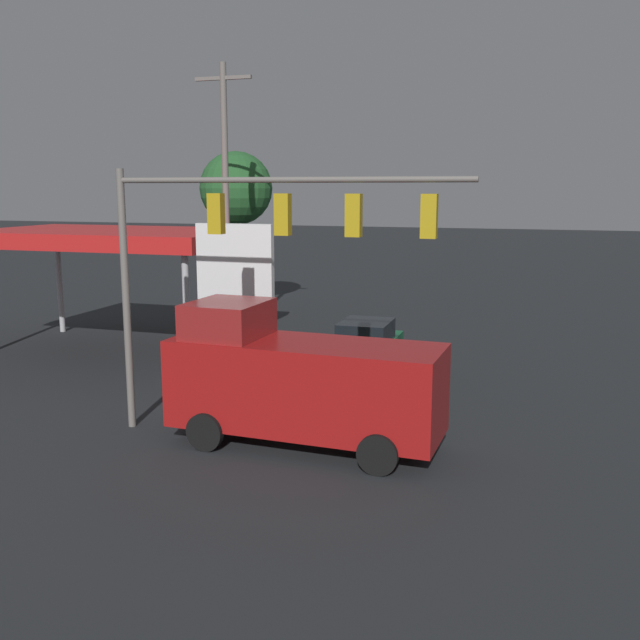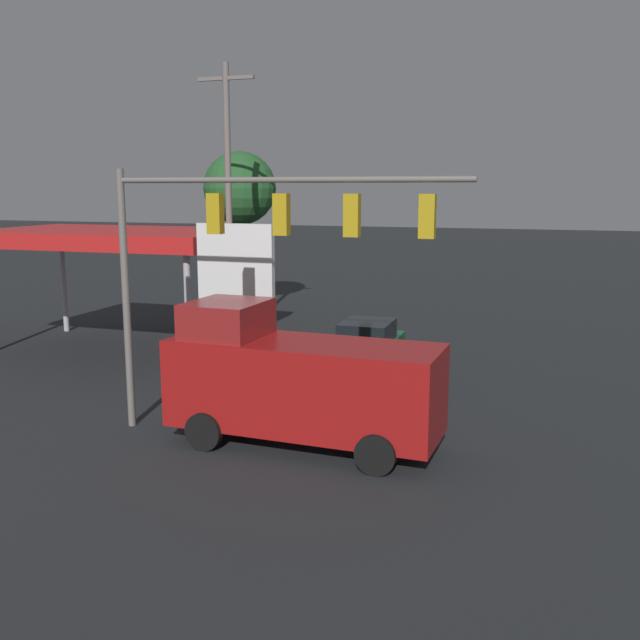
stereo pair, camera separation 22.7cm
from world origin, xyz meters
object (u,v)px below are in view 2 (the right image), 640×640
Objects in this scene: traffic_signal_assembly at (253,235)px; delivery_truck at (297,380)px; sedan_far at (367,349)px; price_sign at (236,277)px; street_tree at (240,189)px; utility_pole at (229,200)px.

traffic_signal_assembly is 3.76m from delivery_truck.
sedan_far is 7.08m from delivery_truck.
traffic_signal_assembly reaches higher than price_sign.
price_sign is (2.21, -3.70, -1.57)m from traffic_signal_assembly.
price_sign is at bearing -45.54° from delivery_truck.
delivery_truck is 19.70m from street_tree.
traffic_signal_assembly is at bearing -9.33° from sedan_far.
street_tree is (2.36, -6.29, 0.41)m from utility_pole.
delivery_truck is at bearing 118.47° from street_tree.
traffic_signal_assembly is 1.11× the size of street_tree.
sedan_far is (-3.33, -3.32, -2.76)m from price_sign.
utility_pole is 1.63× the size of delivery_truck.
street_tree is at bearing -69.44° from utility_pole.
price_sign reaches higher than sedan_far.
price_sign is 5.39m from delivery_truck.
utility_pole is 1.37× the size of street_tree.
sedan_far is at bearing -135.12° from price_sign.
street_tree is at bearing -64.55° from traffic_signal_assembly.
delivery_truck is (-3.34, 3.73, -2.01)m from price_sign.
utility_pole reaches higher than traffic_signal_assembly.
utility_pole is 2.56× the size of sedan_far.
price_sign is 0.78× the size of delivery_truck.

